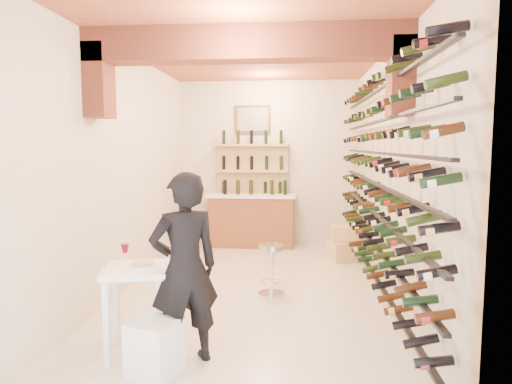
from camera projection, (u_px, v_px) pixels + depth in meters
The scene contains 11 objects.
ground at pixel (254, 290), 6.09m from camera, with size 6.00×6.00×0.00m, color beige.
room_shell at pixel (252, 121), 5.60m from camera, with size 3.52×6.02×3.21m.
wine_rack at pixel (372, 176), 5.80m from camera, with size 0.32×5.70×2.56m.
back_counter at pixel (251, 219), 8.69m from camera, with size 1.70×0.62×1.29m.
back_shelving at pixel (252, 185), 8.86m from camera, with size 1.40×0.31×2.73m.
tasting_table at pixel (136, 283), 4.16m from camera, with size 0.68×0.68×1.01m.
white_stool at pixel (155, 348), 3.81m from camera, with size 0.38×0.38×0.48m, color white.
person at pixel (185, 268), 3.99m from camera, with size 0.63×0.41×1.72m, color black.
chrome_barstool at pixel (271, 266), 5.84m from camera, with size 0.35×0.35×0.67m.
crate_lower at pixel (345, 251), 7.61m from camera, with size 0.55×0.38×0.33m, color tan.
crate_upper at pixel (346, 234), 7.58m from camera, with size 0.46×0.31×0.27m, color tan.
Camera 1 is at (0.55, -5.90, 1.95)m, focal length 31.58 mm.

